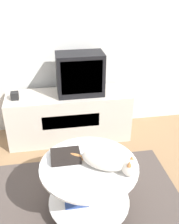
% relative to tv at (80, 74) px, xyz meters
% --- Properties ---
extents(ground_plane, '(12.00, 12.00, 0.00)m').
position_rel_tv_xyz_m(ground_plane, '(-0.13, -1.20, -0.79)').
color(ground_plane, '#93704C').
extents(wall_back, '(8.00, 0.05, 2.60)m').
position_rel_tv_xyz_m(wall_back, '(-0.13, 0.31, 0.51)').
color(wall_back, silver).
rests_on(wall_back, ground_plane).
extents(rug, '(1.73, 1.53, 0.02)m').
position_rel_tv_xyz_m(rug, '(-0.13, -1.20, -0.78)').
color(rug, '#4C423D').
rests_on(rug, ground_plane).
extents(tv_stand, '(1.37, 0.44, 0.56)m').
position_rel_tv_xyz_m(tv_stand, '(-0.14, 0.01, -0.51)').
color(tv_stand, beige).
rests_on(tv_stand, ground_plane).
extents(tv, '(0.50, 0.29, 0.46)m').
position_rel_tv_xyz_m(tv, '(0.00, 0.00, 0.00)').
color(tv, black).
rests_on(tv, tv_stand).
extents(speaker, '(0.08, 0.08, 0.08)m').
position_rel_tv_xyz_m(speaker, '(-0.70, -0.03, -0.19)').
color(speaker, black).
rests_on(speaker, tv_stand).
extents(coffee_table, '(0.74, 0.74, 0.47)m').
position_rel_tv_xyz_m(coffee_table, '(-0.09, -1.12, -0.47)').
color(coffee_table, '#B2B2B7').
rests_on(coffee_table, rug).
extents(dvd_box, '(0.23, 0.18, 0.05)m').
position_rel_tv_xyz_m(dvd_box, '(-0.26, -1.02, -0.27)').
color(dvd_box, black).
rests_on(dvd_box, coffee_table).
extents(cat, '(0.48, 0.34, 0.14)m').
position_rel_tv_xyz_m(cat, '(0.03, -1.18, -0.23)').
color(cat, silver).
rests_on(cat, coffee_table).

